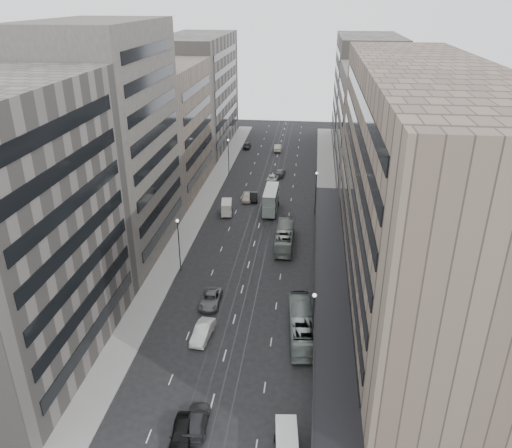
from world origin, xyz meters
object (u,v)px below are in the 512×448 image
at_px(double_decker, 271,200).
at_px(sedan_2, 211,299).
at_px(panel_van, 227,207).
at_px(bus_near, 301,325).
at_px(sedan_0, 182,434).
at_px(vw_microbus, 287,444).
at_px(sedan_1, 203,332).
at_px(bus_far, 285,236).

height_order(double_decker, sedan_2, double_decker).
relative_size(double_decker, panel_van, 1.92).
height_order(bus_near, double_decker, double_decker).
relative_size(sedan_0, sedan_2, 0.92).
xyz_separation_m(vw_microbus, sedan_1, (-10.85, 15.44, -0.54)).
relative_size(bus_near, vw_microbus, 2.37).
height_order(sedan_0, sedan_2, sedan_0).
distance_m(double_decker, sedan_1, 38.84).
xyz_separation_m(panel_van, sedan_0, (4.66, -51.29, -0.59)).
height_order(bus_far, sedan_2, bus_far).
height_order(bus_near, vw_microbus, bus_near).
relative_size(bus_far, vw_microbus, 2.36).
xyz_separation_m(vw_microbus, sedan_2, (-11.33, 22.58, -0.64)).
height_order(bus_far, sedan_1, bus_far).
bearing_deg(bus_near, sedan_2, -29.21).
bearing_deg(sedan_2, bus_far, 63.58).
bearing_deg(double_decker, vw_microbus, -83.05).
height_order(vw_microbus, panel_van, panel_van).
bearing_deg(sedan_0, bus_far, 75.51).
relative_size(vw_microbus, panel_van, 1.10).
bearing_deg(panel_van, vw_microbus, -82.56).
bearing_deg(vw_microbus, sedan_1, 119.30).
bearing_deg(sedan_0, vw_microbus, -7.52).
bearing_deg(sedan_0, panel_van, 90.24).
xyz_separation_m(double_decker, sedan_2, (-5.10, -31.40, -1.69)).
height_order(sedan_1, sedan_2, sedan_1).
distance_m(vw_microbus, panel_van, 53.63).
xyz_separation_m(bus_far, panel_van, (-11.41, 11.12, -0.14)).
relative_size(panel_van, sedan_2, 0.81).
height_order(bus_near, sedan_0, bus_near).
xyz_separation_m(bus_near, double_decker, (-6.89, 36.80, 0.86)).
distance_m(bus_near, panel_van, 37.59).
distance_m(panel_van, sedan_1, 36.43).
xyz_separation_m(double_decker, panel_van, (-7.96, -2.26, -1.01)).
bearing_deg(sedan_2, double_decker, 79.75).
bearing_deg(sedan_0, sedan_2, 89.70).
relative_size(bus_near, sedan_0, 2.29).
relative_size(bus_far, sedan_0, 2.28).
distance_m(bus_far, double_decker, 13.85).
distance_m(double_decker, sedan_2, 31.85).
distance_m(bus_far, sedan_2, 19.96).
relative_size(vw_microbus, sedan_1, 0.94).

